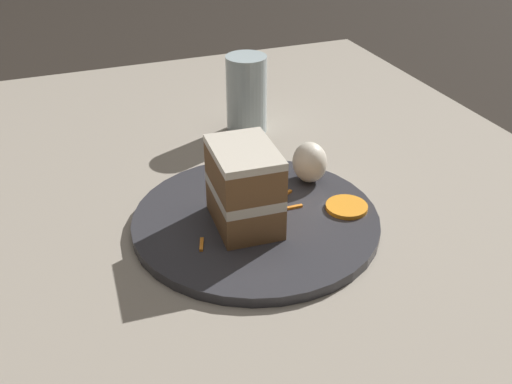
% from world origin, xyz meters
% --- Properties ---
extents(ground_plane, '(6.00, 6.00, 0.00)m').
position_xyz_m(ground_plane, '(0.00, 0.00, 0.00)').
color(ground_plane, black).
rests_on(ground_plane, ground).
extents(dining_table, '(1.27, 0.83, 0.03)m').
position_xyz_m(dining_table, '(0.00, 0.00, 0.02)').
color(dining_table, gray).
rests_on(dining_table, ground).
extents(plate, '(0.30, 0.30, 0.01)m').
position_xyz_m(plate, '(0.00, -0.06, 0.04)').
color(plate, '#333338').
rests_on(plate, dining_table).
extents(cake_slice, '(0.10, 0.08, 0.10)m').
position_xyz_m(cake_slice, '(0.01, -0.07, 0.10)').
color(cake_slice, brown).
rests_on(cake_slice, plate).
extents(cream_dollop, '(0.05, 0.04, 0.05)m').
position_xyz_m(cream_dollop, '(-0.06, 0.04, 0.07)').
color(cream_dollop, silver).
rests_on(cream_dollop, plate).
extents(orange_garnish, '(0.05, 0.05, 0.01)m').
position_xyz_m(orange_garnish, '(0.03, 0.05, 0.05)').
color(orange_garnish, orange).
rests_on(orange_garnish, plate).
extents(carrot_shreds_scatter, '(0.14, 0.15, 0.00)m').
position_xyz_m(carrot_shreds_scatter, '(-0.02, -0.05, 0.05)').
color(carrot_shreds_scatter, orange).
rests_on(carrot_shreds_scatter, plate).
extents(drinking_glass, '(0.06, 0.06, 0.12)m').
position_xyz_m(drinking_glass, '(-0.26, 0.03, 0.09)').
color(drinking_glass, silver).
rests_on(drinking_glass, dining_table).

